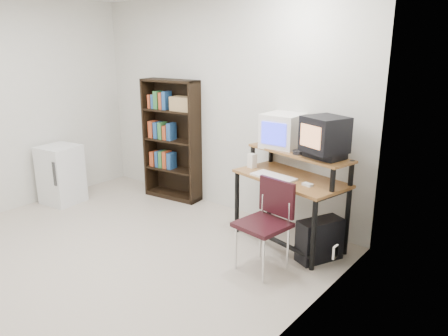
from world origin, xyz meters
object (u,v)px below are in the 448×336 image
Objects in this scene: crt_monitor at (283,131)px; crt_tv at (325,134)px; computer_desk at (292,181)px; bookshelf at (173,138)px; pc_tower at (320,240)px; mini_fridge at (61,174)px; school_chair at (268,216)px.

crt_tv is (0.57, -0.18, 0.07)m from crt_monitor.
bookshelf is (-1.96, 0.23, 0.14)m from computer_desk.
crt_tv is 1.03× the size of pc_tower.
computer_desk is 0.80× the size of bookshelf.
pc_tower is at bearing -16.41° from bookshelf.
crt_monitor reaches higher than mini_fridge.
crt_monitor is 3.03m from mini_fridge.
bookshelf reaches higher than pc_tower.
pc_tower is at bearing -28.72° from crt_monitor.
crt_monitor is at bearing 13.02° from mini_fridge.
crt_monitor is 0.48× the size of school_chair.
mini_fridge is at bearing -143.67° from pc_tower.
crt_tv is at bearing 78.06° from school_chair.
crt_monitor is at bearing 121.52° from school_chair.
bookshelf is (-1.72, 0.04, -0.33)m from crt_monitor.
computer_desk reaches higher than pc_tower.
mini_fridge is at bearing -144.73° from crt_tv.
school_chair is at bearing -89.20° from crt_tv.
computer_desk is 1.98m from bookshelf.
bookshelf is 2.08× the size of mini_fridge.
school_chair is (-0.22, -0.61, -0.70)m from crt_tv.
school_chair is at bearing -67.30° from computer_desk.
crt_monitor is 0.87× the size of crt_tv.
school_chair reaches higher than mini_fridge.
crt_monitor reaches higher than pc_tower.
crt_tv is at bearing 145.75° from pc_tower.
crt_monitor is 1.75m from bookshelf.
pc_tower is 0.28× the size of bookshelf.
bookshelf is at bearing 177.48° from crt_monitor.
crt_tv is 1.03m from pc_tower.
crt_monitor is at bearing -176.93° from crt_tv.
crt_monitor is 1.07m from school_chair.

